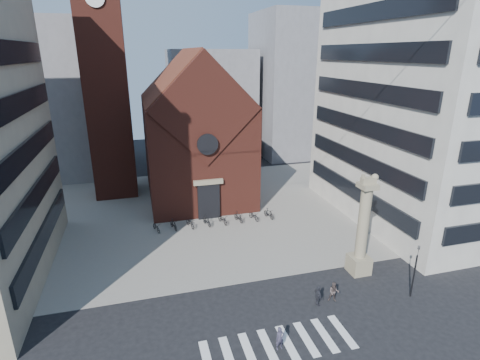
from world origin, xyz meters
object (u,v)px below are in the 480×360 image
traffic_light (415,270)px  pedestrian_0 (280,338)px  pedestrian_1 (334,292)px  lion_column (362,235)px  pedestrian_2 (318,296)px  scooter_0 (156,227)px

traffic_light → pedestrian_0: size_ratio=2.77×
traffic_light → pedestrian_1: size_ratio=2.75×
pedestrian_0 → traffic_light: bearing=1.5°
lion_column → pedestrian_2: (-5.26, -3.05, -2.67)m
lion_column → traffic_light: size_ratio=2.02×
traffic_light → pedestrian_1: 6.19m
pedestrian_0 → pedestrian_1: size_ratio=0.99×
pedestrian_0 → scooter_0: size_ratio=0.86×
pedestrian_0 → pedestrian_1: 6.49m
pedestrian_1 → scooter_0: size_ratio=0.86×
traffic_light → pedestrian_0: 11.80m
traffic_light → pedestrian_2: 7.47m
pedestrian_1 → pedestrian_2: pedestrian_2 is taller
pedestrian_0 → pedestrian_1: (5.56, 3.36, 0.00)m
scooter_0 → lion_column: bearing=-54.6°
traffic_light → pedestrian_0: traffic_light is taller
pedestrian_2 → scooter_0: (-10.59, 15.20, -0.26)m
pedestrian_1 → pedestrian_2: size_ratio=0.99×
lion_column → pedestrian_2: size_ratio=5.50×
pedestrian_0 → pedestrian_1: bearing=21.3°
pedestrian_0 → pedestrian_2: bearing=27.8°
lion_column → pedestrian_0: bearing=-146.4°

